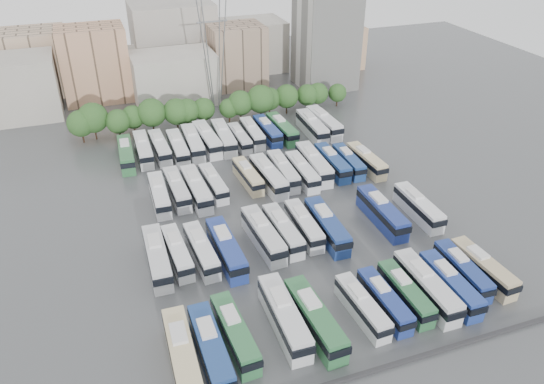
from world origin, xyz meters
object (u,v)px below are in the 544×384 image
object	(u,v)px
bus_r2_s1	(159,194)
bus_r2_s2	(177,189)
bus_r3_s0	(126,154)
bus_r3_s13	(324,123)
bus_r2_s13	(366,160)
bus_r0_s7	(362,307)
bus_r0_s10	(426,286)
bus_r0_s2	(235,333)
bus_r3_s3	(178,147)
bus_r0_s12	(462,270)
bus_r2_s11	(332,162)
bus_r2_s3	(196,189)
apartment_tower	(326,37)
bus_r3_s7	(240,138)
bus_r2_s6	(248,176)
bus_r1_s7	(304,225)
bus_r2_s8	(283,171)
bus_r1_s3	(226,249)
bus_r2_s4	(213,183)
bus_r3_s12	(312,126)
bus_r2_s9	(302,171)
bus_r1_s1	(177,252)
bus_r0_s5	(315,319)
bus_r0_s13	(483,268)
bus_r0_s11	(450,284)
bus_r1_s5	(263,235)
bus_r3_s5	(207,139)
bus_r3_s1	(143,149)
bus_r1_s8	(327,226)
bus_r3_s9	(267,131)
bus_r1_s11	(382,212)
bus_r3_s6	(224,137)
bus_r3_s2	(160,147)
bus_r0_s0	(182,354)
bus_r1_s0	(157,257)
bus_r0_s4	(284,316)
bus_r1_s13	(418,207)
bus_r0_s1	(211,349)
electricity_pylon	(213,33)
bus_r1_s6	(283,230)
bus_r3_s4	(193,143)
bus_r3_s8	(252,133)

from	to	relation	value
bus_r2_s1	bus_r2_s2	distance (m)	3.34
bus_r3_s0	bus_r3_s13	size ratio (longest dim) A/B	0.93
bus_r2_s13	bus_r3_s13	bearing A→B (deg)	88.87
bus_r0_s7	bus_r0_s10	xyz separation A→B (m)	(9.68, 0.31, 0.31)
bus_r0_s2	bus_r3_s3	distance (m)	52.46
bus_r0_s12	bus_r2_s11	distance (m)	35.49
bus_r2_s3	apartment_tower	bearing A→B (deg)	43.89
bus_r3_s7	bus_r2_s6	bearing A→B (deg)	-101.84
bus_r0_s12	bus_r2_s13	bearing A→B (deg)	86.99
bus_r1_s7	bus_r2_s8	bearing A→B (deg)	80.93
bus_r1_s3	bus_r2_s4	distance (m)	20.15
bus_r2_s2	bus_r3_s12	size ratio (longest dim) A/B	0.91
bus_r1_s7	bus_r2_s13	world-z (taller)	bus_r2_s13
bus_r2_s9	bus_r3_s7	size ratio (longest dim) A/B	1.09
bus_r0_s7	bus_r0_s10	distance (m)	9.69
bus_r1_s1	bus_r1_s3	bearing A→B (deg)	-18.39
bus_r0_s5	bus_r3_s0	size ratio (longest dim) A/B	1.05
apartment_tower	bus_r2_s11	world-z (taller)	apartment_tower
bus_r1_s1	bus_r2_s11	xyz separation A→B (m)	(33.28, 17.84, 0.13)
bus_r0_s13	bus_r1_s7	xyz separation A→B (m)	(-19.50, 18.19, -0.00)
bus_r0_s11	bus_r2_s2	xyz separation A→B (m)	(-29.58, 37.47, 0.01)
apartment_tower	bus_r2_s1	xyz separation A→B (m)	(-52.04, -46.19, -11.18)
bus_r1_s5	bus_r2_s13	world-z (taller)	bus_r1_s5
bus_r0_s11	bus_r1_s1	size ratio (longest dim) A/B	1.05
bus_r3_s5	bus_r2_s11	bearing A→B (deg)	-44.42
bus_r2_s13	bus_r3_s5	size ratio (longest dim) A/B	0.88
bus_r3_s1	bus_r2_s1	bearing A→B (deg)	-88.63
bus_r1_s8	bus_r3_s9	distance (m)	37.62
bus_r1_s8	bus_r2_s2	world-z (taller)	bus_r1_s8
bus_r2_s11	bus_r3_s12	size ratio (longest dim) A/B	0.91
bus_r1_s8	bus_r1_s7	bearing A→B (deg)	154.25
bus_r1_s1	bus_r2_s8	world-z (taller)	bus_r2_s8
bus_r1_s11	bus_r3_s6	size ratio (longest dim) A/B	0.99
bus_r3_s2	bus_r0_s7	bearing A→B (deg)	-75.04
bus_r0_s0	bus_r0_s10	bearing A→B (deg)	2.85
bus_r1_s0	bus_r1_s1	world-z (taller)	bus_r1_s0
bus_r3_s7	bus_r0_s4	bearing A→B (deg)	-101.18
bus_r1_s13	bus_r3_s5	distance (m)	45.79
bus_r3_s1	bus_r3_s9	bearing A→B (deg)	1.35
bus_r2_s1	bus_r3_s7	distance (m)	26.39
bus_r1_s13	bus_r0_s12	bearing A→B (deg)	-100.75
bus_r0_s0	bus_r0_s4	distance (m)	13.20
bus_r2_s3	bus_r1_s8	bearing A→B (deg)	-49.19
bus_r0_s1	bus_r2_s1	bearing A→B (deg)	89.57
bus_r0_s12	bus_r1_s8	world-z (taller)	bus_r1_s8
electricity_pylon	bus_r3_s0	bearing A→B (deg)	-138.94
bus_r0_s13	bus_r1_s6	size ratio (longest dim) A/B	0.98
bus_r3_s4	bus_r3_s8	size ratio (longest dim) A/B	1.10
bus_r3_s1	bus_r3_s6	bearing A→B (deg)	-0.08
bus_r0_s5	bus_r0_s11	world-z (taller)	bus_r0_s5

